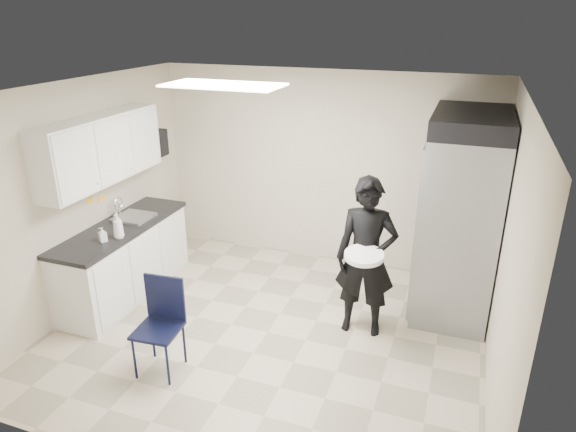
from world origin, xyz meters
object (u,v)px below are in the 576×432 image
at_px(lower_counter, 125,262).
at_px(commercial_fridge, 460,223).
at_px(folding_chair, 158,330).
at_px(man_tuxedo, 366,258).

height_order(lower_counter, commercial_fridge, commercial_fridge).
bearing_deg(folding_chair, man_tuxedo, 34.47).
height_order(commercial_fridge, man_tuxedo, commercial_fridge).
bearing_deg(folding_chair, lower_counter, 132.50).
distance_m(folding_chair, man_tuxedo, 2.21).
bearing_deg(commercial_fridge, folding_chair, -139.24).
xyz_separation_m(folding_chair, man_tuxedo, (1.69, 1.36, 0.41)).
xyz_separation_m(commercial_fridge, folding_chair, (-2.57, -2.21, -0.59)).
bearing_deg(lower_counter, man_tuxedo, 4.40).
bearing_deg(lower_counter, commercial_fridge, 15.88).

